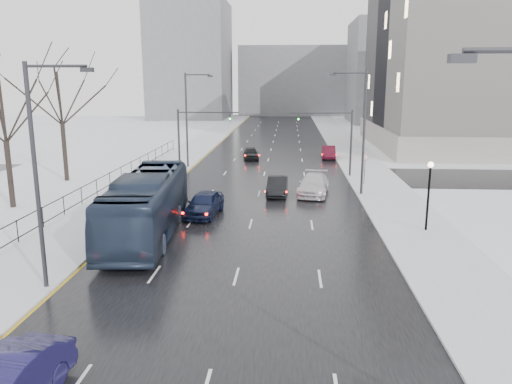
% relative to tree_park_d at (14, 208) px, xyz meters
% --- Properties ---
extents(road, '(16.00, 150.00, 0.04)m').
position_rel_tree_park_d_xyz_m(road, '(17.80, 26.00, 0.02)').
color(road, black).
rests_on(road, ground).
extents(cross_road, '(130.00, 10.00, 0.04)m').
position_rel_tree_park_d_xyz_m(cross_road, '(17.80, 14.00, 0.02)').
color(cross_road, black).
rests_on(cross_road, ground).
extents(sidewalk_left, '(5.00, 150.00, 0.16)m').
position_rel_tree_park_d_xyz_m(sidewalk_left, '(7.30, 26.00, 0.08)').
color(sidewalk_left, silver).
rests_on(sidewalk_left, ground).
extents(sidewalk_right, '(5.00, 150.00, 0.16)m').
position_rel_tree_park_d_xyz_m(sidewalk_right, '(28.30, 26.00, 0.08)').
color(sidewalk_right, silver).
rests_on(sidewalk_right, ground).
extents(park_strip, '(14.00, 150.00, 0.12)m').
position_rel_tree_park_d_xyz_m(park_strip, '(-2.20, 26.00, 0.06)').
color(park_strip, white).
rests_on(park_strip, ground).
extents(tree_park_d, '(8.75, 8.75, 12.50)m').
position_rel_tree_park_d_xyz_m(tree_park_d, '(0.00, 0.00, 0.00)').
color(tree_park_d, black).
rests_on(tree_park_d, ground).
extents(tree_park_e, '(9.45, 9.45, 13.50)m').
position_rel_tree_park_d_xyz_m(tree_park_e, '(-0.40, 10.00, 0.00)').
color(tree_park_e, black).
rests_on(tree_park_e, ground).
extents(iron_fence, '(0.06, 70.00, 1.30)m').
position_rel_tree_park_d_xyz_m(iron_fence, '(4.80, -4.00, 0.91)').
color(iron_fence, black).
rests_on(iron_fence, sidewalk_left).
extents(streetlight_r_mid, '(2.95, 0.25, 10.00)m').
position_rel_tree_park_d_xyz_m(streetlight_r_mid, '(25.97, 6.00, 5.62)').
color(streetlight_r_mid, '#2D2D33').
rests_on(streetlight_r_mid, ground).
extents(streetlight_l_near, '(2.95, 0.25, 10.00)m').
position_rel_tree_park_d_xyz_m(streetlight_l_near, '(9.63, -14.00, 5.62)').
color(streetlight_l_near, '#2D2D33').
rests_on(streetlight_l_near, ground).
extents(streetlight_l_far, '(2.95, 0.25, 10.00)m').
position_rel_tree_park_d_xyz_m(streetlight_l_far, '(9.63, 18.00, 5.62)').
color(streetlight_l_far, '#2D2D33').
rests_on(streetlight_l_far, ground).
extents(lamppost_r_mid, '(0.36, 0.36, 4.28)m').
position_rel_tree_park_d_xyz_m(lamppost_r_mid, '(28.80, -4.00, 2.94)').
color(lamppost_r_mid, black).
rests_on(lamppost_r_mid, sidewalk_right).
extents(mast_signal_right, '(6.10, 0.33, 6.50)m').
position_rel_tree_park_d_xyz_m(mast_signal_right, '(25.13, 14.00, 4.11)').
color(mast_signal_right, '#2D2D33').
rests_on(mast_signal_right, ground).
extents(mast_signal_left, '(6.10, 0.33, 6.50)m').
position_rel_tree_park_d_xyz_m(mast_signal_left, '(10.47, 14.00, 4.11)').
color(mast_signal_left, '#2D2D33').
rests_on(mast_signal_left, ground).
extents(no_uturn_sign, '(0.60, 0.06, 2.70)m').
position_rel_tree_park_d_xyz_m(no_uturn_sign, '(27.00, 10.00, 2.30)').
color(no_uturn_sign, '#2D2D33').
rests_on(no_uturn_sign, sidewalk_right).
extents(bldg_far_right, '(24.00, 20.00, 22.00)m').
position_rel_tree_park_d_xyz_m(bldg_far_right, '(45.80, 81.00, 11.00)').
color(bldg_far_right, slate).
rests_on(bldg_far_right, ground).
extents(bldg_far_left, '(18.00, 22.00, 28.00)m').
position_rel_tree_park_d_xyz_m(bldg_far_left, '(-4.20, 91.00, 14.00)').
color(bldg_far_left, slate).
rests_on(bldg_far_left, ground).
extents(bldg_far_center, '(30.00, 18.00, 18.00)m').
position_rel_tree_park_d_xyz_m(bldg_far_center, '(21.80, 106.00, 9.00)').
color(bldg_far_center, slate).
rests_on(bldg_far_center, ground).
extents(bus, '(4.29, 13.83, 3.79)m').
position_rel_tree_park_d_xyz_m(bus, '(11.78, -5.80, 1.94)').
color(bus, '#243147').
rests_on(bus, road).
extents(sedan_center_near, '(2.49, 5.12, 1.68)m').
position_rel_tree_park_d_xyz_m(sedan_center_near, '(14.43, -1.13, 0.88)').
color(sedan_center_near, '#121A37').
rests_on(sedan_center_near, road).
extents(sedan_right_near, '(1.72, 4.59, 1.50)m').
position_rel_tree_park_d_xyz_m(sedan_right_near, '(19.33, 5.51, 0.79)').
color(sedan_right_near, black).
rests_on(sedan_right_near, road).
extents(sedan_right_far, '(3.07, 5.97, 1.66)m').
position_rel_tree_park_d_xyz_m(sedan_right_far, '(22.30, 6.03, 0.87)').
color(sedan_right_far, silver).
rests_on(sedan_right_far, road).
extents(sedan_center_far, '(2.25, 4.39, 1.43)m').
position_rel_tree_park_d_xyz_m(sedan_center_far, '(15.72, 24.36, 0.75)').
color(sedan_center_far, black).
rests_on(sedan_center_far, road).
extents(sedan_right_distant, '(1.72, 4.54, 1.48)m').
position_rel_tree_park_d_xyz_m(sedan_right_distant, '(25.00, 25.67, 0.78)').
color(sedan_right_distant, '#490C1C').
rests_on(sedan_right_distant, road).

